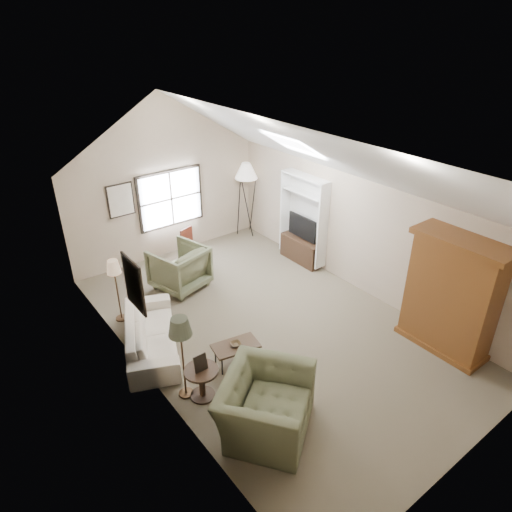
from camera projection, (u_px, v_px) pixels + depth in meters
room_shell at (271, 168)px, 7.50m from camera, size 5.01×8.01×4.00m
window at (171, 199)px, 11.15m from camera, size 1.72×0.08×1.42m
skylight at (294, 144)px, 8.82m from camera, size 0.80×1.20×0.52m
wall_art at (127, 239)px, 8.55m from camera, size 1.97×3.71×0.88m
armoire at (452, 295)px, 7.98m from camera, size 0.60×1.50×2.20m
tv_alcove at (303, 218)px, 10.84m from camera, size 0.32×1.30×2.10m
media_console at (301, 250)px, 11.23m from camera, size 0.34×1.18×0.60m
tv_panel at (302, 227)px, 10.94m from camera, size 0.05×0.90×0.55m
sofa at (151, 333)px, 8.29m from camera, size 1.65×2.35×0.64m
armchair_near at (266, 405)px, 6.59m from camera, size 1.85×1.81×0.91m
armchair_far at (179, 268)px, 10.07m from camera, size 1.30×1.32×0.98m
coffee_table at (236, 354)px, 7.96m from camera, size 0.86×0.58×0.41m
bowl at (236, 344)px, 7.85m from camera, size 0.22×0.22×0.05m
side_table at (202, 383)px, 7.24m from camera, size 0.72×0.72×0.55m
side_chair at (193, 249)px, 10.84m from camera, size 0.50×0.50×1.01m
tripod_lamp at (246, 199)px, 12.29m from camera, size 0.73×0.73×2.06m
dark_lamp at (183, 357)px, 7.05m from camera, size 0.48×0.48×1.53m
tan_lamp at (117, 290)px, 8.90m from camera, size 0.36×0.36×1.37m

